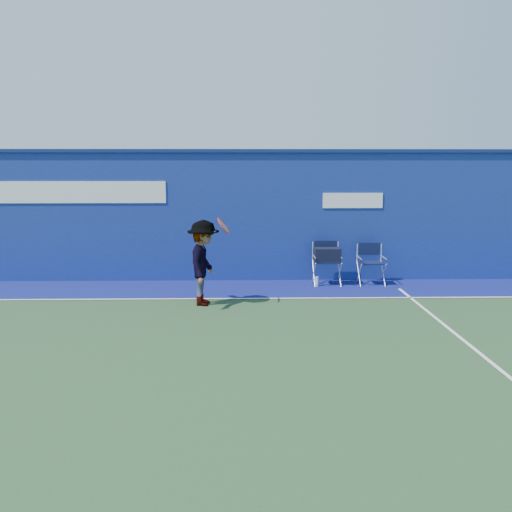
{
  "coord_description": "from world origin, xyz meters",
  "views": [
    {
      "loc": [
        1.06,
        -7.62,
        2.74
      ],
      "look_at": [
        1.29,
        2.6,
        1.0
      ],
      "focal_mm": 38.0,
      "sensor_mm": 36.0,
      "label": 1
    }
  ],
  "objects_px": {
    "tennis_player": "(204,263)",
    "directors_chair_left": "(327,267)",
    "directors_chair_right": "(371,272)",
    "water_bottle": "(317,282)"
  },
  "relations": [
    {
      "from": "water_bottle",
      "to": "tennis_player",
      "type": "height_order",
      "value": "tennis_player"
    },
    {
      "from": "water_bottle",
      "to": "tennis_player",
      "type": "bearing_deg",
      "value": -147.82
    },
    {
      "from": "directors_chair_left",
      "to": "directors_chair_right",
      "type": "bearing_deg",
      "value": -0.35
    },
    {
      "from": "directors_chair_left",
      "to": "water_bottle",
      "type": "bearing_deg",
      "value": -142.43
    },
    {
      "from": "directors_chair_left",
      "to": "tennis_player",
      "type": "height_order",
      "value": "tennis_player"
    },
    {
      "from": "directors_chair_left",
      "to": "water_bottle",
      "type": "height_order",
      "value": "directors_chair_left"
    },
    {
      "from": "tennis_player",
      "to": "directors_chair_left",
      "type": "bearing_deg",
      "value": 32.7
    },
    {
      "from": "directors_chair_right",
      "to": "tennis_player",
      "type": "bearing_deg",
      "value": -155.13
    },
    {
      "from": "directors_chair_left",
      "to": "water_bottle",
      "type": "distance_m",
      "value": 0.43
    },
    {
      "from": "directors_chair_left",
      "to": "directors_chair_right",
      "type": "height_order",
      "value": "directors_chair_left"
    }
  ]
}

